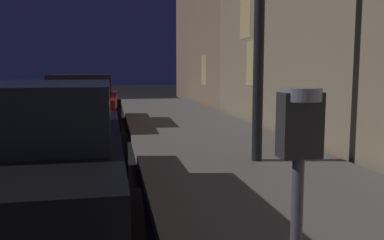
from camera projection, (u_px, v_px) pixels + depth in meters
name	position (u px, v px, depth m)	size (l,w,h in m)	color
parking_meter	(299.00, 158.00, 1.89)	(0.19, 0.19, 1.33)	#59595B
car_black	(37.00, 151.00, 4.26)	(1.98, 4.59, 1.43)	black
car_red	(83.00, 102.00, 10.95)	(2.06, 4.51, 1.43)	maroon
building_far	(272.00, 7.00, 18.90)	(7.23, 11.01, 8.82)	#8C7259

